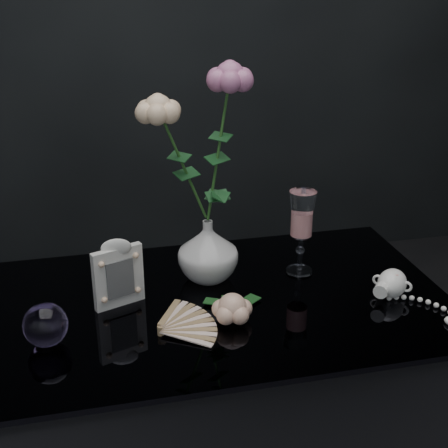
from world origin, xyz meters
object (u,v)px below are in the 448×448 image
object	(u,v)px
paperweight	(45,325)
pearl_jar	(392,282)
loose_rose	(232,308)
picture_frame	(118,272)
vase	(208,250)
wine_glass	(301,233)

from	to	relation	value
paperweight	pearl_jar	size ratio (longest dim) A/B	0.38
paperweight	loose_rose	size ratio (longest dim) A/B	0.47
paperweight	pearl_jar	bearing A→B (deg)	1.90
picture_frame	vase	bearing A→B (deg)	-1.22
wine_glass	picture_frame	size ratio (longest dim) A/B	1.31
loose_rose	vase	bearing A→B (deg)	85.70
loose_rose	pearl_jar	bearing A→B (deg)	-3.09
vase	loose_rose	world-z (taller)	vase
pearl_jar	picture_frame	bearing A→B (deg)	-147.20
vase	loose_rose	xyz separation A→B (m)	(0.01, -0.19, -0.04)
loose_rose	pearl_jar	xyz separation A→B (m)	(0.35, 0.03, 0.00)
wine_glass	paperweight	xyz separation A→B (m)	(-0.55, -0.17, -0.06)
vase	wine_glass	bearing A→B (deg)	-4.13
picture_frame	loose_rose	world-z (taller)	picture_frame
paperweight	pearl_jar	world-z (taller)	paperweight
vase	picture_frame	world-z (taller)	picture_frame
vase	loose_rose	distance (m)	0.19
pearl_jar	loose_rose	bearing A→B (deg)	-133.93
vase	paperweight	size ratio (longest dim) A/B	1.69
wine_glass	paperweight	world-z (taller)	wine_glass
vase	loose_rose	bearing A→B (deg)	-87.17
loose_rose	pearl_jar	size ratio (longest dim) A/B	0.81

